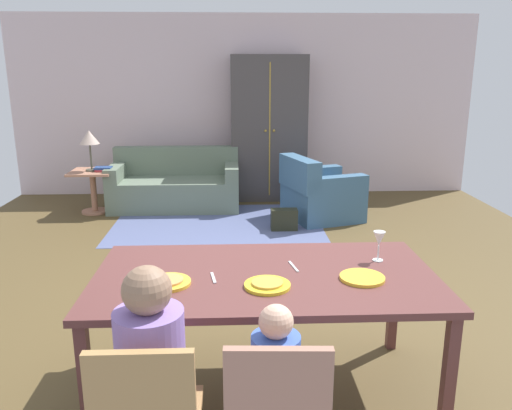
{
  "coord_description": "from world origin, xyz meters",
  "views": [
    {
      "loc": [
        -0.17,
        -3.98,
        1.88
      ],
      "look_at": [
        -0.0,
        -0.08,
        0.85
      ],
      "focal_mm": 35.85,
      "sensor_mm": 36.0,
      "label": 1
    }
  ],
  "objects_px": {
    "person_man": "(154,389)",
    "person_child": "(274,402)",
    "plate_near_child": "(267,285)",
    "plate_near_man": "(168,283)",
    "book_upper": "(103,168)",
    "handbag": "(284,220)",
    "dining_table": "(265,284)",
    "table_lamp": "(89,139)",
    "armchair": "(319,195)",
    "side_table": "(93,185)",
    "couch": "(176,186)",
    "armoire": "(268,129)",
    "book_lower": "(104,170)",
    "wine_glass": "(379,240)",
    "plate_near_woman": "(362,278)"
  },
  "relations": [
    {
      "from": "couch",
      "to": "table_lamp",
      "type": "xyz_separation_m",
      "value": [
        -1.08,
        -0.26,
        0.71
      ]
    },
    {
      "from": "couch",
      "to": "armchair",
      "type": "height_order",
      "value": "same"
    },
    {
      "from": "side_table",
      "to": "plate_near_child",
      "type": "bearing_deg",
      "value": -64.21
    },
    {
      "from": "person_child",
      "to": "handbag",
      "type": "xyz_separation_m",
      "value": [
        0.43,
        3.93,
        -0.3
      ]
    },
    {
      "from": "dining_table",
      "to": "handbag",
      "type": "relative_size",
      "value": 6.08
    },
    {
      "from": "book_upper",
      "to": "wine_glass",
      "type": "bearing_deg",
      "value": -56.16
    },
    {
      "from": "person_child",
      "to": "plate_near_child",
      "type": "bearing_deg",
      "value": 90.16
    },
    {
      "from": "dining_table",
      "to": "plate_near_child",
      "type": "xyz_separation_m",
      "value": [
        0.0,
        -0.18,
        0.07
      ]
    },
    {
      "from": "table_lamp",
      "to": "book_lower",
      "type": "xyz_separation_m",
      "value": [
        0.18,
        -0.05,
        -0.41
      ]
    },
    {
      "from": "dining_table",
      "to": "armchair",
      "type": "relative_size",
      "value": 1.8
    },
    {
      "from": "plate_near_child",
      "to": "couch",
      "type": "height_order",
      "value": "couch"
    },
    {
      "from": "plate_near_man",
      "to": "side_table",
      "type": "height_order",
      "value": "plate_near_man"
    },
    {
      "from": "dining_table",
      "to": "table_lamp",
      "type": "xyz_separation_m",
      "value": [
        -2.08,
        4.12,
        0.31
      ]
    },
    {
      "from": "plate_near_child",
      "to": "person_child",
      "type": "xyz_separation_m",
      "value": [
        0.0,
        -0.53,
        -0.34
      ]
    },
    {
      "from": "couch",
      "to": "book_lower",
      "type": "distance_m",
      "value": 0.99
    },
    {
      "from": "plate_near_man",
      "to": "table_lamp",
      "type": "height_order",
      "value": "table_lamp"
    },
    {
      "from": "table_lamp",
      "to": "book_upper",
      "type": "height_order",
      "value": "table_lamp"
    },
    {
      "from": "plate_near_child",
      "to": "plate_near_man",
      "type": "bearing_deg",
      "value": 173.6
    },
    {
      "from": "plate_near_child",
      "to": "handbag",
      "type": "xyz_separation_m",
      "value": [
        0.43,
        3.4,
        -0.64
      ]
    },
    {
      "from": "person_child",
      "to": "handbag",
      "type": "distance_m",
      "value": 3.96
    },
    {
      "from": "plate_near_man",
      "to": "armchair",
      "type": "bearing_deg",
      "value": 69.02
    },
    {
      "from": "plate_near_child",
      "to": "handbag",
      "type": "bearing_deg",
      "value": 82.77
    },
    {
      "from": "handbag",
      "to": "book_lower",
      "type": "bearing_deg",
      "value": 159.87
    },
    {
      "from": "side_table",
      "to": "table_lamp",
      "type": "bearing_deg",
      "value": 0.0
    },
    {
      "from": "person_man",
      "to": "person_child",
      "type": "distance_m",
      "value": 0.54
    },
    {
      "from": "wine_glass",
      "to": "person_man",
      "type": "relative_size",
      "value": 0.17
    },
    {
      "from": "person_man",
      "to": "armoire",
      "type": "height_order",
      "value": "armoire"
    },
    {
      "from": "person_child",
      "to": "book_upper",
      "type": "height_order",
      "value": "person_child"
    },
    {
      "from": "dining_table",
      "to": "table_lamp",
      "type": "distance_m",
      "value": 4.62
    },
    {
      "from": "plate_near_man",
      "to": "book_upper",
      "type": "distance_m",
      "value": 4.43
    },
    {
      "from": "plate_near_child",
      "to": "table_lamp",
      "type": "distance_m",
      "value": 4.78
    },
    {
      "from": "person_child",
      "to": "armchair",
      "type": "height_order",
      "value": "person_child"
    },
    {
      "from": "person_man",
      "to": "person_child",
      "type": "relative_size",
      "value": 1.2
    },
    {
      "from": "wine_glass",
      "to": "person_man",
      "type": "distance_m",
      "value": 1.57
    },
    {
      "from": "couch",
      "to": "side_table",
      "type": "height_order",
      "value": "couch"
    },
    {
      "from": "dining_table",
      "to": "book_upper",
      "type": "height_order",
      "value": "dining_table"
    },
    {
      "from": "armchair",
      "to": "book_lower",
      "type": "xyz_separation_m",
      "value": [
        -2.83,
        0.37,
        0.28
      ]
    },
    {
      "from": "dining_table",
      "to": "handbag",
      "type": "height_order",
      "value": "dining_table"
    },
    {
      "from": "wine_glass",
      "to": "armoire",
      "type": "xyz_separation_m",
      "value": [
        -0.36,
        4.68,
        0.16
      ]
    },
    {
      "from": "book_upper",
      "to": "handbag",
      "type": "relative_size",
      "value": 0.69
    },
    {
      "from": "book_lower",
      "to": "plate_near_woman",
      "type": "bearing_deg",
      "value": -59.73
    },
    {
      "from": "wine_glass",
      "to": "person_child",
      "type": "height_order",
      "value": "wine_glass"
    },
    {
      "from": "plate_near_child",
      "to": "person_man",
      "type": "relative_size",
      "value": 0.23
    },
    {
      "from": "plate_near_man",
      "to": "armoire",
      "type": "bearing_deg",
      "value": 79.99
    },
    {
      "from": "armchair",
      "to": "dining_table",
      "type": "bearing_deg",
      "value": -104.1
    },
    {
      "from": "person_child",
      "to": "couch",
      "type": "relative_size",
      "value": 0.52
    },
    {
      "from": "dining_table",
      "to": "armoire",
      "type": "xyz_separation_m",
      "value": [
        0.34,
        4.86,
        0.35
      ]
    },
    {
      "from": "armchair",
      "to": "armoire",
      "type": "bearing_deg",
      "value": 116.67
    },
    {
      "from": "dining_table",
      "to": "person_man",
      "type": "bearing_deg",
      "value": -127.08
    },
    {
      "from": "plate_near_man",
      "to": "armchair",
      "type": "height_order",
      "value": "armchair"
    }
  ]
}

